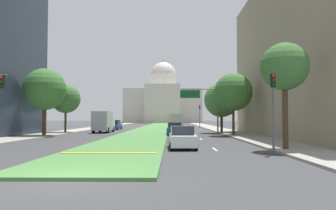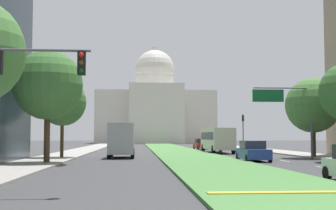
{
  "view_description": "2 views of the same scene",
  "coord_description": "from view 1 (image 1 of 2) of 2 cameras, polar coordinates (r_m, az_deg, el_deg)",
  "views": [
    {
      "loc": [
        3.76,
        -11.4,
        2.31
      ],
      "look_at": [
        2.96,
        57.75,
        5.03
      ],
      "focal_mm": 33.76,
      "sensor_mm": 36.0,
      "label": 1
    },
    {
      "loc": [
        -5.23,
        -8.02,
        2.04
      ],
      "look_at": [
        -1.02,
        55.66,
        6.21
      ],
      "focal_mm": 50.77,
      "sensor_mm": 36.0,
      "label": 2
    }
  ],
  "objects": [
    {
      "name": "sidewalk_left",
      "position": [
        65.66,
        -13.77,
        -4.14
      ],
      "size": [
        4.0,
        117.36,
        0.15
      ],
      "primitive_type": "cube",
      "color": "#9E9991",
      "rests_on": "ground_plane"
    },
    {
      "name": "box_truck_delivery",
      "position": [
        49.15,
        -11.57,
        -2.95
      ],
      "size": [
        2.4,
        6.4,
        3.2
      ],
      "color": "silver",
      "rests_on": "ground_plane"
    },
    {
      "name": "sidewalk_right",
      "position": [
        64.21,
        8.56,
        -4.22
      ],
      "size": [
        4.0,
        117.36,
        0.15
      ],
      "primitive_type": "cube",
      "color": "#9E9991",
      "rests_on": "ground_plane"
    },
    {
      "name": "traffic_light_near_right",
      "position": [
        20.62,
        18.45,
        0.66
      ],
      "size": [
        0.28,
        0.35,
        5.2
      ],
      "color": "#515456",
      "rests_on": "ground_plane"
    },
    {
      "name": "sedan_midblock",
      "position": [
        41.32,
        1.21,
        -4.37
      ],
      "size": [
        2.05,
        4.7,
        1.66
      ],
      "color": "navy",
      "rests_on": "ground_plane"
    },
    {
      "name": "grass_median",
      "position": [
        70.22,
        -2.41,
        -4.08
      ],
      "size": [
        6.46,
        117.36,
        0.14
      ],
      "primitive_type": "cube",
      "color": "#4C8442",
      "rests_on": "ground_plane"
    },
    {
      "name": "ground_plane",
      "position": [
        76.73,
        -2.15,
        -3.98
      ],
      "size": [
        286.89,
        286.89,
        0.0
      ],
      "primitive_type": "plane",
      "color": "#3D3D3F"
    },
    {
      "name": "sedan_far_horizon",
      "position": [
        76.43,
        1.39,
        -3.41
      ],
      "size": [
        2.03,
        4.45,
        1.64
      ],
      "color": "maroon",
      "rests_on": "ground_plane"
    },
    {
      "name": "midrise_block_right",
      "position": [
        40.85,
        27.15,
        8.05
      ],
      "size": [
        14.48,
        31.86,
        18.88
      ],
      "primitive_type": "cube",
      "color": "tan",
      "rests_on": "ground_plane"
    },
    {
      "name": "median_curb_nose",
      "position": [
        19.56,
        -10.55,
        -8.52
      ],
      "size": [
        5.81,
        0.5,
        0.04
      ],
      "primitive_type": "cube",
      "color": "gold",
      "rests_on": "grass_median"
    },
    {
      "name": "street_tree_right_near",
      "position": [
        23.49,
        20.28,
        6.38
      ],
      "size": [
        3.31,
        3.31,
        7.5
      ],
      "color": "#4C3823",
      "rests_on": "ground_plane"
    },
    {
      "name": "city_bus",
      "position": [
        60.86,
        1.4,
        -2.76
      ],
      "size": [
        2.62,
        11.0,
        2.95
      ],
      "color": "beige",
      "rests_on": "ground_plane"
    },
    {
      "name": "sedan_distant",
      "position": [
        59.92,
        -9.59,
        -3.62
      ],
      "size": [
        2.15,
        4.34,
        1.83
      ],
      "color": "navy",
      "rests_on": "ground_plane"
    },
    {
      "name": "overhead_guide_sign",
      "position": [
        44.82,
        6.44,
        0.74
      ],
      "size": [
        5.4,
        0.2,
        6.5
      ],
      "color": "#515456",
      "rests_on": "ground_plane"
    },
    {
      "name": "traffic_light_far_right",
      "position": [
        71.09,
        5.75,
        -1.43
      ],
      "size": [
        0.28,
        0.35,
        5.2
      ],
      "color": "#515456",
      "rests_on": "ground_plane"
    },
    {
      "name": "lane_dashes_right",
      "position": [
        51.52,
        4.16,
        -4.81
      ],
      "size": [
        0.16,
        57.52,
        0.01
      ],
      "color": "silver",
      "rests_on": "ground_plane"
    },
    {
      "name": "capitol_building",
      "position": [
        141.13,
        -0.87,
        0.55
      ],
      "size": [
        33.0,
        27.77,
        28.19
      ],
      "color": "beige",
      "rests_on": "ground_plane"
    },
    {
      "name": "sedan_lead_stopped",
      "position": [
        23.6,
        2.58,
        -5.96
      ],
      "size": [
        2.04,
        4.27,
        1.66
      ],
      "color": "silver",
      "rests_on": "ground_plane"
    },
    {
      "name": "street_tree_left_mid",
      "position": [
        41.19,
        -21.36,
        2.64
      ],
      "size": [
        5.06,
        5.06,
        8.26
      ],
      "color": "#4C3823",
      "rests_on": "ground_plane"
    },
    {
      "name": "street_tree_right_far",
      "position": [
        46.88,
        9.63,
        0.91
      ],
      "size": [
        5.1,
        5.1,
        7.43
      ],
      "color": "#4C3823",
      "rests_on": "ground_plane"
    },
    {
      "name": "street_tree_right_mid",
      "position": [
        40.39,
        11.68,
        2.28
      ],
      "size": [
        4.76,
        4.76,
        7.86
      ],
      "color": "#4C3823",
      "rests_on": "ground_plane"
    },
    {
      "name": "street_tree_left_far",
      "position": [
        48.91,
        -17.98,
        1.07
      ],
      "size": [
        4.26,
        4.26,
        7.19
      ],
      "color": "#4C3823",
      "rests_on": "ground_plane"
    }
  ]
}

